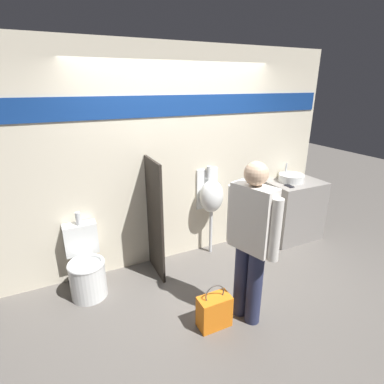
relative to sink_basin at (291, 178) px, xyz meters
The scene contains 10 objects.
ground_plane 1.98m from the sink_basin, 168.49° to the right, with size 16.00×16.00×0.00m, color #5B5651.
display_wall 1.77m from the sink_basin, behind, with size 4.40×0.07×2.70m.
sink_counter 0.51m from the sink_basin, 48.82° to the right, with size 0.80×0.56×0.89m.
sink_basin is the anchor object (origin of this frame).
cell_phone 0.26m from the sink_basin, 138.36° to the right, with size 0.07×0.14×0.01m.
divider_near_counter 2.14m from the sink_basin, behind, with size 0.03×0.53×1.46m.
urinal_near_counter 1.30m from the sink_basin, behind, with size 0.33×0.27×1.23m.
toilet 3.03m from the sink_basin, behind, with size 0.40×0.57×0.91m.
person_in_vest 1.96m from the sink_basin, 143.14° to the right, with size 0.30×0.55×1.63m.
shopping_bag 2.37m from the sink_basin, 149.25° to the right, with size 0.32×0.18×0.47m.
Camera 1 is at (-1.42, -2.81, 2.25)m, focal length 28.00 mm.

